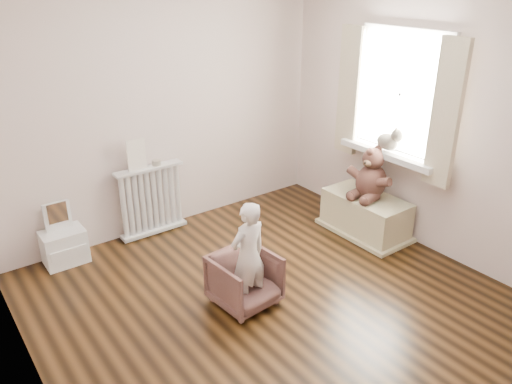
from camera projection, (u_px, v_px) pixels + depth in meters
floor at (273, 302)px, 4.16m from camera, size 3.60×3.60×0.01m
back_wall at (163, 105)px, 4.95m from camera, size 3.60×0.02×2.60m
left_wall at (11, 222)px, 2.65m from camera, size 0.02×3.60×2.60m
right_wall at (429, 116)px, 4.60m from camera, size 0.02×3.60×2.60m
window at (402, 94)px, 4.74m from camera, size 0.03×0.90×1.10m
window_sill at (389, 154)px, 4.93m from camera, size 0.22×1.10×0.06m
curtain_left at (446, 115)px, 4.29m from camera, size 0.06×0.26×1.30m
curtain_right at (349, 91)px, 5.12m from camera, size 0.06×0.26×1.30m
radiator at (151, 199)px, 5.09m from camera, size 0.70×0.13×0.74m
paper_doll at (136, 154)px, 4.82m from camera, size 0.19×0.02×0.31m
tin_a at (156, 163)px, 4.98m from camera, size 0.09×0.09×0.05m
toy_vanity at (62, 236)px, 4.61m from camera, size 0.38×0.27×0.60m
armchair at (245, 280)px, 4.05m from camera, size 0.52×0.53×0.45m
child at (248, 256)px, 3.91m from camera, size 0.35×0.25×0.92m
toy_bench at (365, 215)px, 5.18m from camera, size 0.46×0.87×0.41m
teddy_bear at (372, 173)px, 4.98m from camera, size 0.47×0.39×0.53m
plush_cat at (388, 141)px, 4.88m from camera, size 0.28×0.34×0.25m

